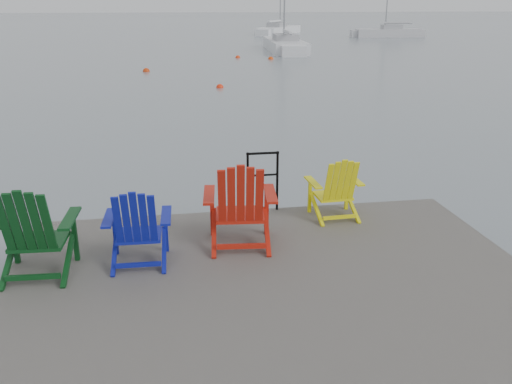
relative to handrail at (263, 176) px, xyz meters
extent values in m
plane|color=slate|center=(-0.25, -2.45, -1.04)|extent=(400.00, 400.00, 0.00)
cube|color=#2D2B28|center=(-0.25, -2.45, -0.64)|extent=(6.00, 5.00, 0.20)
cylinder|color=black|center=(-2.95, -0.25, -1.34)|extent=(0.26, 0.26, 1.20)
cylinder|color=black|center=(-0.25, -0.25, -1.34)|extent=(0.26, 0.26, 1.20)
cylinder|color=black|center=(2.45, -0.25, -1.34)|extent=(0.26, 0.26, 1.20)
cylinder|color=black|center=(-0.22, 0.00, -0.09)|extent=(0.04, 0.04, 0.90)
cylinder|color=black|center=(0.22, 0.00, -0.09)|extent=(0.04, 0.04, 0.90)
cylinder|color=black|center=(0.00, 0.00, 0.34)|extent=(0.48, 0.04, 0.04)
cylinder|color=black|center=(0.00, 0.00, 0.01)|extent=(0.44, 0.03, 0.03)
cube|color=#0A3814|center=(-2.85, -1.46, -0.18)|extent=(0.61, 0.55, 0.04)
cube|color=#0A3814|center=(-3.18, -1.22, -0.23)|extent=(0.06, 0.06, 0.62)
cube|color=#0A3814|center=(-2.49, -1.26, -0.23)|extent=(0.06, 0.06, 0.62)
cube|color=#0A3814|center=(-3.22, -1.46, 0.09)|extent=(0.17, 0.68, 0.03)
cube|color=#0A3814|center=(-2.48, -1.50, 0.09)|extent=(0.17, 0.68, 0.03)
cube|color=#0A3814|center=(-2.87, -1.81, 0.18)|extent=(0.56, 0.31, 0.76)
cube|color=#0E1691|center=(-1.74, -1.37, -0.23)|extent=(0.53, 0.48, 0.04)
cube|color=#0E1691|center=(-2.04, -1.16, -0.27)|extent=(0.05, 0.05, 0.55)
cube|color=#0E1691|center=(-1.42, -1.19, -0.27)|extent=(0.05, 0.05, 0.55)
cube|color=#0E1691|center=(-2.07, -1.37, 0.02)|extent=(0.14, 0.60, 0.03)
cube|color=#0E1691|center=(-1.41, -1.40, 0.02)|extent=(0.14, 0.60, 0.03)
cube|color=#0E1691|center=(-1.75, -1.68, 0.10)|extent=(0.49, 0.27, 0.67)
cube|color=#B61B0D|center=(-0.48, -1.04, -0.17)|extent=(0.66, 0.60, 0.04)
cube|color=#B61B0D|center=(-0.81, -0.78, -0.22)|extent=(0.06, 0.06, 0.64)
cube|color=#B61B0D|center=(-0.10, -0.86, -0.22)|extent=(0.06, 0.06, 0.64)
cube|color=#B61B0D|center=(-0.87, -1.03, 0.11)|extent=(0.21, 0.70, 0.03)
cube|color=#B61B0D|center=(-0.10, -1.11, 0.11)|extent=(0.21, 0.70, 0.03)
cube|color=#B61B0D|center=(-0.52, -1.41, 0.21)|extent=(0.59, 0.35, 0.78)
cube|color=yellow|center=(0.97, -0.35, -0.24)|extent=(0.50, 0.45, 0.04)
cube|color=yellow|center=(0.67, -0.18, -0.29)|extent=(0.05, 0.05, 0.51)
cube|color=yellow|center=(1.25, -0.16, -0.29)|extent=(0.05, 0.05, 0.51)
cube|color=yellow|center=(0.66, -0.38, -0.02)|extent=(0.13, 0.56, 0.03)
cube|color=yellow|center=(1.28, -0.35, -0.02)|extent=(0.13, 0.56, 0.03)
cube|color=yellow|center=(0.98, -0.65, 0.06)|extent=(0.46, 0.25, 0.63)
cube|color=silver|center=(7.63, 33.49, -0.79)|extent=(3.12, 9.29, 1.10)
cube|color=#9E9EA3|center=(7.59, 33.04, -0.09)|extent=(1.88, 2.87, 0.55)
cube|color=white|center=(11.77, 55.77, -0.79)|extent=(6.60, 8.46, 1.10)
cube|color=#9E9EA3|center=(11.54, 55.41, -0.09)|extent=(2.73, 3.03, 0.55)
cube|color=#BDBCC1|center=(21.94, 48.40, -0.79)|extent=(6.82, 2.27, 1.10)
cube|color=#9E9EA3|center=(22.27, 48.38, -0.09)|extent=(2.10, 1.38, 0.55)
sphere|color=#F62C0E|center=(0.95, 15.71, -1.04)|extent=(0.32, 0.32, 0.32)
sphere|color=red|center=(-2.29, 22.01, -1.04)|extent=(0.37, 0.37, 0.37)
sphere|color=#E6420D|center=(5.39, 27.32, -1.04)|extent=(0.34, 0.34, 0.34)
sphere|color=#F3360E|center=(3.44, 28.60, -1.04)|extent=(0.31, 0.31, 0.31)
camera|label=1|loc=(-1.33, -7.43, 2.40)|focal=38.00mm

